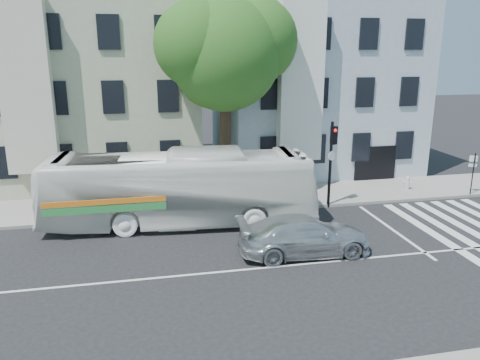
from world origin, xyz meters
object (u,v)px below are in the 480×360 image
object	(u,v)px
bus	(180,188)
sedan	(304,235)
traffic_signal	(332,153)
fire_hydrant	(407,182)

from	to	relation	value
bus	sedan	bearing A→B (deg)	-128.80
bus	sedan	world-z (taller)	bus
bus	sedan	xyz separation A→B (m)	(4.45, -4.27, -0.95)
sedan	traffic_signal	world-z (taller)	traffic_signal
bus	sedan	distance (m)	6.24
bus	fire_hydrant	world-z (taller)	bus
sedan	fire_hydrant	distance (m)	10.82
bus	traffic_signal	bearing A→B (deg)	-79.39
sedan	bus	bearing A→B (deg)	47.37
sedan	fire_hydrant	world-z (taller)	sedan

